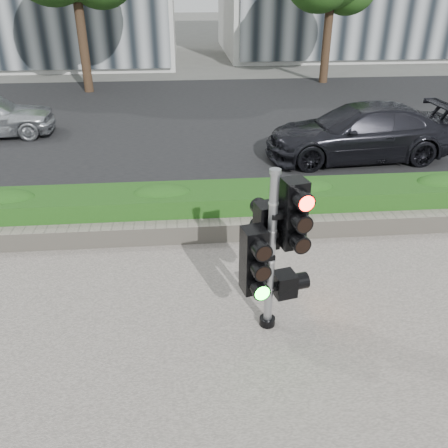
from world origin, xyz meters
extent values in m
plane|color=#51514C|center=(0.00, 0.00, 0.00)|extent=(120.00, 120.00, 0.00)
cube|color=black|center=(0.00, 10.00, 0.01)|extent=(60.00, 13.00, 0.02)
cube|color=gray|center=(0.00, 3.15, 0.06)|extent=(60.00, 0.25, 0.12)
cube|color=gray|center=(0.00, 1.90, 0.20)|extent=(12.00, 0.32, 0.34)
cube|color=#337323|center=(0.00, 2.55, 0.37)|extent=(12.00, 1.00, 0.68)
cylinder|color=black|center=(-4.50, 14.50, 2.02)|extent=(0.36, 0.36, 4.03)
cylinder|color=black|center=(5.50, 15.50, 1.79)|extent=(0.36, 0.36, 3.58)
cylinder|color=black|center=(0.26, -0.51, 0.08)|extent=(0.21, 0.21, 0.11)
cylinder|color=gray|center=(0.26, -0.51, 1.13)|extent=(0.11, 0.11, 2.20)
cylinder|color=gray|center=(0.26, -0.51, 2.25)|extent=(0.14, 0.14, 0.05)
cube|color=#FF1107|center=(0.51, -0.49, 1.69)|extent=(0.33, 0.33, 0.88)
cube|color=#14E51E|center=(0.03, -0.60, 1.12)|extent=(0.33, 0.33, 0.88)
cube|color=black|center=(0.24, -0.26, 1.42)|extent=(0.33, 0.33, 0.60)
cube|color=orange|center=(0.49, -0.43, 0.62)|extent=(0.33, 0.33, 0.32)
imported|color=black|center=(3.68, 5.85, 0.70)|extent=(4.79, 2.09, 1.37)
camera|label=1|loc=(-0.77, -5.50, 4.25)|focal=38.00mm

